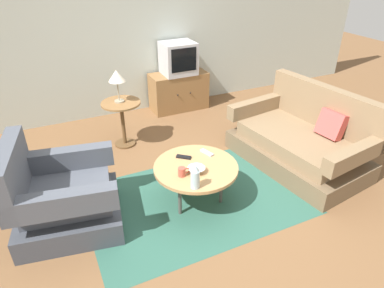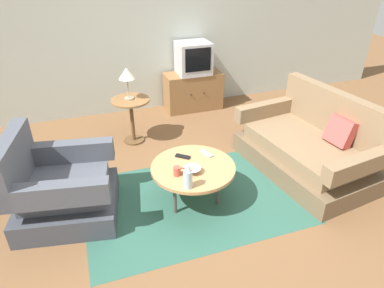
{
  "view_description": "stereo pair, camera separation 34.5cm",
  "coord_description": "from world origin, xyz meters",
  "px_view_note": "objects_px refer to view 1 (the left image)",
  "views": [
    {
      "loc": [
        -1.36,
        -2.66,
        2.37
      ],
      "look_at": [
        -0.02,
        0.2,
        0.55
      ],
      "focal_mm": 31.95,
      "sensor_mm": 36.0,
      "label": 1
    },
    {
      "loc": [
        -1.04,
        -2.79,
        2.37
      ],
      "look_at": [
        -0.02,
        0.2,
        0.55
      ],
      "focal_mm": 31.95,
      "sensor_mm": 36.0,
      "label": 2
    }
  ],
  "objects_px": {
    "television": "(178,58)",
    "tv_remote_dark": "(184,157)",
    "side_table": "(122,114)",
    "vase": "(195,176)",
    "table_lamp": "(117,77)",
    "tv_stand": "(179,91)",
    "bowl": "(196,170)",
    "mug": "(182,172)",
    "tv_remote_silver": "(207,153)",
    "armchair": "(61,199)",
    "couch": "(302,141)",
    "coffee_table": "(196,168)"
  },
  "relations": [
    {
      "from": "tv_remote_dark",
      "to": "vase",
      "type": "bearing_deg",
      "value": 117.62
    },
    {
      "from": "armchair",
      "to": "television",
      "type": "height_order",
      "value": "television"
    },
    {
      "from": "television",
      "to": "table_lamp",
      "type": "xyz_separation_m",
      "value": [
        -1.17,
        -0.78,
        0.1
      ]
    },
    {
      "from": "bowl",
      "to": "tv_remote_silver",
      "type": "height_order",
      "value": "bowl"
    },
    {
      "from": "bowl",
      "to": "tv_remote_silver",
      "type": "relative_size",
      "value": 1.02
    },
    {
      "from": "mug",
      "to": "tv_remote_dark",
      "type": "xyz_separation_m",
      "value": [
        0.15,
        0.29,
        -0.04
      ]
    },
    {
      "from": "tv_stand",
      "to": "bowl",
      "type": "distance_m",
      "value": 2.57
    },
    {
      "from": "armchair",
      "to": "bowl",
      "type": "height_order",
      "value": "armchair"
    },
    {
      "from": "couch",
      "to": "table_lamp",
      "type": "relative_size",
      "value": 4.13
    },
    {
      "from": "bowl",
      "to": "tv_remote_dark",
      "type": "bearing_deg",
      "value": 90.66
    },
    {
      "from": "couch",
      "to": "side_table",
      "type": "bearing_deg",
      "value": 45.84
    },
    {
      "from": "couch",
      "to": "table_lamp",
      "type": "bearing_deg",
      "value": 45.59
    },
    {
      "from": "couch",
      "to": "tv_stand",
      "type": "bearing_deg",
      "value": 10.19
    },
    {
      "from": "side_table",
      "to": "table_lamp",
      "type": "relative_size",
      "value": 1.48
    },
    {
      "from": "armchair",
      "to": "mug",
      "type": "relative_size",
      "value": 8.92
    },
    {
      "from": "table_lamp",
      "to": "tv_remote_silver",
      "type": "relative_size",
      "value": 2.43
    },
    {
      "from": "couch",
      "to": "tv_remote_silver",
      "type": "distance_m",
      "value": 1.31
    },
    {
      "from": "side_table",
      "to": "mug",
      "type": "relative_size",
      "value": 5.22
    },
    {
      "from": "television",
      "to": "armchair",
      "type": "bearing_deg",
      "value": -135.21
    },
    {
      "from": "bowl",
      "to": "mug",
      "type": "bearing_deg",
      "value": 177.32
    },
    {
      "from": "mug",
      "to": "tv_remote_silver",
      "type": "xyz_separation_m",
      "value": [
        0.41,
        0.27,
        -0.04
      ]
    },
    {
      "from": "vase",
      "to": "armchair",
      "type": "bearing_deg",
      "value": 155.45
    },
    {
      "from": "tv_remote_silver",
      "to": "television",
      "type": "bearing_deg",
      "value": -32.86
    },
    {
      "from": "television",
      "to": "coffee_table",
      "type": "bearing_deg",
      "value": -109.18
    },
    {
      "from": "television",
      "to": "bowl",
      "type": "xyz_separation_m",
      "value": [
        -0.85,
        -2.41,
        -0.39
      ]
    },
    {
      "from": "couch",
      "to": "tv_remote_silver",
      "type": "bearing_deg",
      "value": 80.18
    },
    {
      "from": "side_table",
      "to": "vase",
      "type": "bearing_deg",
      "value": -83.75
    },
    {
      "from": "vase",
      "to": "bowl",
      "type": "bearing_deg",
      "value": 61.59
    },
    {
      "from": "television",
      "to": "couch",
      "type": "bearing_deg",
      "value": -71.88
    },
    {
      "from": "table_lamp",
      "to": "bowl",
      "type": "xyz_separation_m",
      "value": [
        0.33,
        -1.63,
        -0.5
      ]
    },
    {
      "from": "couch",
      "to": "side_table",
      "type": "height_order",
      "value": "couch"
    },
    {
      "from": "table_lamp",
      "to": "tv_remote_dark",
      "type": "xyz_separation_m",
      "value": [
        0.32,
        -1.33,
        -0.51
      ]
    },
    {
      "from": "television",
      "to": "tv_remote_dark",
      "type": "xyz_separation_m",
      "value": [
        -0.85,
        -2.11,
        -0.41
      ]
    },
    {
      "from": "couch",
      "to": "coffee_table",
      "type": "relative_size",
      "value": 2.02
    },
    {
      "from": "armchair",
      "to": "television",
      "type": "xyz_separation_m",
      "value": [
        2.12,
        2.1,
        0.55
      ]
    },
    {
      "from": "table_lamp",
      "to": "tv_stand",
      "type": "bearing_deg",
      "value": 33.99
    },
    {
      "from": "television",
      "to": "vase",
      "type": "bearing_deg",
      "value": -110.14
    },
    {
      "from": "table_lamp",
      "to": "armchair",
      "type": "bearing_deg",
      "value": -125.57
    },
    {
      "from": "television",
      "to": "tv_remote_silver",
      "type": "relative_size",
      "value": 2.95
    },
    {
      "from": "tv_stand",
      "to": "armchair",
      "type": "bearing_deg",
      "value": -135.09
    },
    {
      "from": "armchair",
      "to": "tv_stand",
      "type": "relative_size",
      "value": 1.16
    },
    {
      "from": "armchair",
      "to": "coffee_table",
      "type": "bearing_deg",
      "value": 91.05
    },
    {
      "from": "tv_remote_dark",
      "to": "tv_stand",
      "type": "bearing_deg",
      "value": -71.92
    },
    {
      "from": "television",
      "to": "tv_remote_dark",
      "type": "distance_m",
      "value": 2.32
    },
    {
      "from": "armchair",
      "to": "table_lamp",
      "type": "relative_size",
      "value": 2.53
    },
    {
      "from": "side_table",
      "to": "television",
      "type": "height_order",
      "value": "television"
    },
    {
      "from": "mug",
      "to": "tv_remote_silver",
      "type": "distance_m",
      "value": 0.49
    },
    {
      "from": "mug",
      "to": "bowl",
      "type": "xyz_separation_m",
      "value": [
        0.15,
        -0.01,
        -0.02
      ]
    },
    {
      "from": "vase",
      "to": "couch",
      "type": "bearing_deg",
      "value": 14.85
    },
    {
      "from": "television",
      "to": "mug",
      "type": "distance_m",
      "value": 2.63
    }
  ]
}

